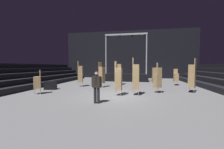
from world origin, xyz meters
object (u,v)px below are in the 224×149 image
(chair_stack_mid_left, at_px, (192,76))
(chair_stack_mid_centre, at_px, (158,80))
(chair_stack_rear_left, at_px, (37,82))
(chair_stack_front_right, at_px, (176,77))
(chair_stack_aisle_left, at_px, (119,74))
(equipment_road_case, at_px, (50,85))
(chair_stack_mid_right, at_px, (136,76))
(stage_riser, at_px, (126,76))
(chair_stack_front_left, at_px, (118,78))
(man_with_tie, at_px, (97,85))
(chair_stack_rear_centre, at_px, (80,74))
(chair_stack_rear_right, at_px, (155,75))
(chair_stack_aisle_right, at_px, (102,75))

(chair_stack_mid_left, bearing_deg, chair_stack_mid_centre, 134.71)
(chair_stack_rear_left, bearing_deg, chair_stack_front_right, -91.83)
(chair_stack_aisle_left, height_order, equipment_road_case, chair_stack_aisle_left)
(chair_stack_mid_right, distance_m, chair_stack_rear_left, 6.94)
(chair_stack_front_right, height_order, chair_stack_mid_left, chair_stack_mid_left)
(stage_riser, bearing_deg, chair_stack_rear_left, -117.65)
(chair_stack_front_left, xyz_separation_m, chair_stack_mid_right, (1.15, 0.34, 0.13))
(stage_riser, distance_m, man_with_tie, 12.21)
(chair_stack_mid_left, height_order, equipment_road_case, chair_stack_mid_left)
(stage_riser, distance_m, chair_stack_mid_centre, 9.01)
(chair_stack_mid_right, bearing_deg, chair_stack_mid_left, 112.23)
(stage_riser, height_order, chair_stack_rear_centre, stage_riser)
(chair_stack_rear_right, relative_size, chair_stack_rear_centre, 0.93)
(chair_stack_mid_left, height_order, chair_stack_mid_right, same)
(chair_stack_mid_left, bearing_deg, stage_riser, 67.25)
(chair_stack_mid_centre, height_order, chair_stack_aisle_right, chair_stack_aisle_right)
(chair_stack_mid_centre, bearing_deg, chair_stack_rear_right, 57.05)
(chair_stack_mid_left, bearing_deg, chair_stack_rear_centre, 113.00)
(chair_stack_rear_left, bearing_deg, chair_stack_mid_centre, -109.95)
(chair_stack_aisle_left, bearing_deg, chair_stack_mid_left, 146.60)
(man_with_tie, distance_m, chair_stack_front_left, 2.42)
(equipment_road_case, bearing_deg, chair_stack_mid_right, -8.66)
(chair_stack_mid_centre, relative_size, chair_stack_rear_centre, 0.76)
(chair_stack_mid_left, relative_size, chair_stack_rear_left, 1.50)
(stage_riser, relative_size, chair_stack_rear_left, 3.60)
(stage_riser, bearing_deg, chair_stack_rear_right, -61.14)
(stage_riser, relative_size, chair_stack_aisle_left, 2.77)
(stage_riser, relative_size, chair_stack_rear_centre, 2.49)
(chair_stack_front_right, xyz_separation_m, equipment_road_case, (-11.22, -4.64, -0.52))
(stage_riser, xyz_separation_m, chair_stack_front_left, (0.23, -9.93, 0.53))
(chair_stack_rear_centre, relative_size, chair_stack_aisle_right, 1.04)
(chair_stack_rear_left, distance_m, chair_stack_aisle_left, 7.88)
(chair_stack_rear_right, relative_size, chair_stack_aisle_left, 1.04)
(chair_stack_aisle_right, relative_size, equipment_road_case, 2.66)
(chair_stack_front_right, xyz_separation_m, chair_stack_rear_right, (-2.31, -1.79, 0.29))
(chair_stack_front_left, relative_size, chair_stack_rear_left, 1.35)
(man_with_tie, bearing_deg, chair_stack_aisle_right, -77.38)
(man_with_tie, xyz_separation_m, chair_stack_front_right, (6.05, 8.33, -0.12))
(chair_stack_mid_right, xyz_separation_m, chair_stack_rear_right, (1.73, 3.95, -0.13))
(chair_stack_mid_left, xyz_separation_m, chair_stack_aisle_right, (-7.31, 1.46, -0.08))
(man_with_tie, distance_m, chair_stack_aisle_right, 5.81)
(chair_stack_front_left, distance_m, chair_stack_mid_centre, 3.10)
(chair_stack_mid_right, bearing_deg, chair_stack_front_left, -72.91)
(chair_stack_mid_left, height_order, chair_stack_mid_centre, chair_stack_mid_left)
(chair_stack_aisle_right, bearing_deg, chair_stack_mid_right, 70.80)
(chair_stack_rear_right, xyz_separation_m, chair_stack_aisle_left, (-3.54, 1.21, -0.04))
(man_with_tie, bearing_deg, chair_stack_mid_left, -144.46)
(chair_stack_aisle_right, bearing_deg, man_with_tie, 36.73)
(chair_stack_front_left, xyz_separation_m, chair_stack_aisle_right, (-2.03, 3.44, 0.04))
(equipment_road_case, bearing_deg, chair_stack_mid_centre, -0.02)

